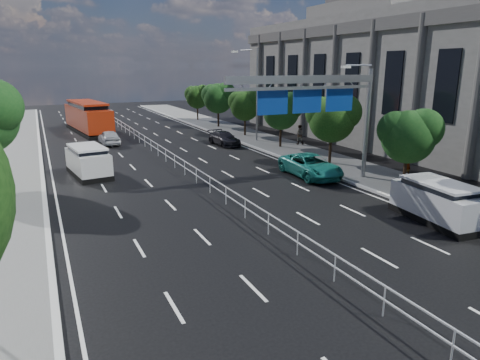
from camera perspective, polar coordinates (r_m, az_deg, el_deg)
ground at (r=16.42m, az=10.68°, el=-11.93°), size 160.00×160.00×0.00m
kerb_near at (r=13.81m, az=-23.17°, el=-18.22°), size 0.25×140.00×0.15m
median_fence at (r=36.01m, az=-10.61°, el=3.77°), size 0.05×85.00×1.02m
overhead_gantry at (r=26.83m, az=10.48°, el=10.98°), size 10.24×0.38×7.45m
streetlight_far at (r=42.45m, az=1.92°, el=12.06°), size 2.78×2.40×9.00m
civic_hall at (r=46.88m, az=19.23°, el=12.83°), size 14.40×36.00×14.35m
far_tree_c at (r=27.72m, az=21.65°, el=5.76°), size 3.52×3.28×4.94m
far_tree_d at (r=33.22m, az=12.26°, el=8.29°), size 3.85×3.59×5.34m
far_tree_e at (r=39.42m, az=5.58°, el=9.36°), size 3.63×3.38×5.13m
far_tree_f at (r=46.00m, az=0.74°, el=10.14°), size 3.52×3.28×5.02m
far_tree_g at (r=52.81m, az=-2.89°, el=11.04°), size 3.96×3.69×5.45m
far_tree_h at (r=59.82m, az=-5.69°, el=11.13°), size 3.41×3.18×4.91m
white_minivan at (r=31.21m, az=-19.58°, el=2.38°), size 2.69×5.02×2.08m
red_bus at (r=51.85m, az=-19.62°, el=7.98°), size 4.17×11.94×3.49m
near_car_silver at (r=43.33m, az=-17.05°, el=5.47°), size 1.77×4.14×1.39m
near_car_dark at (r=59.95m, az=-20.84°, el=7.73°), size 2.10×5.03×1.62m
silver_minivan at (r=22.86m, az=24.95°, el=-2.69°), size 2.53×4.97×1.98m
parked_car_teal at (r=29.67m, az=9.38°, el=1.90°), size 2.71×5.52×1.51m
parked_car_dark at (r=41.22m, az=-2.13°, el=5.57°), size 2.07×4.50×1.27m
pedestrian_a at (r=30.99m, az=21.40°, el=2.13°), size 0.70×0.52×1.77m
pedestrian_b at (r=41.09m, az=7.90°, el=6.01°), size 1.13×1.06×1.84m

